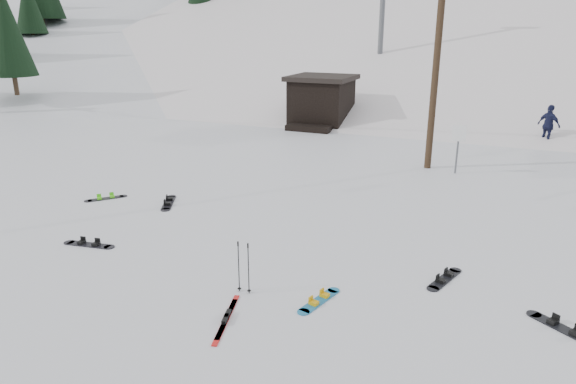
% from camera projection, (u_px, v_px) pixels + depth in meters
% --- Properties ---
extents(ground, '(200.00, 200.00, 0.00)m').
position_uv_depth(ground, '(180.00, 352.00, 8.85)').
color(ground, silver).
rests_on(ground, ground).
extents(ski_slope, '(60.00, 85.24, 65.97)m').
position_uv_depth(ski_slope, '(457.00, 180.00, 60.57)').
color(ski_slope, white).
rests_on(ski_slope, ground).
extents(ridge_left, '(47.54, 95.03, 58.38)m').
position_uv_depth(ridge_left, '(168.00, 156.00, 67.74)').
color(ridge_left, silver).
rests_on(ridge_left, ground).
extents(treeline_left, '(20.00, 64.00, 10.00)m').
position_uv_depth(treeline_left, '(132.00, 77.00, 56.60)').
color(treeline_left, black).
rests_on(treeline_left, ground).
extents(treeline_crest, '(50.00, 6.00, 10.00)m').
position_uv_depth(treeline_crest, '(485.00, 60.00, 83.92)').
color(treeline_crest, black).
rests_on(treeline_crest, ski_slope).
extents(utility_pole, '(2.00, 0.26, 9.00)m').
position_uv_depth(utility_pole, '(438.00, 45.00, 18.87)').
color(utility_pole, '#3A2819').
rests_on(utility_pole, ground).
extents(trail_sign, '(0.50, 0.09, 1.85)m').
position_uv_depth(trail_sign, '(458.00, 140.00, 19.14)').
color(trail_sign, '#595B60').
rests_on(trail_sign, ground).
extents(lift_hut, '(3.40, 4.10, 2.75)m').
position_uv_depth(lift_hut, '(321.00, 101.00, 28.59)').
color(lift_hut, black).
rests_on(lift_hut, ground).
extents(hero_snowboard, '(0.52, 1.30, 0.09)m').
position_uv_depth(hero_snowboard, '(319.00, 300.00, 10.46)').
color(hero_snowboard, '#1A75AC').
rests_on(hero_snowboard, ground).
extents(hero_skis, '(0.58, 1.74, 0.09)m').
position_uv_depth(hero_skis, '(226.00, 318.00, 9.82)').
color(hero_skis, '#AF1211').
rests_on(hero_skis, ground).
extents(ski_poles, '(0.31, 0.08, 1.14)m').
position_uv_depth(ski_poles, '(244.00, 267.00, 10.66)').
color(ski_poles, black).
rests_on(ski_poles, ground).
extents(board_scatter_a, '(1.43, 0.45, 0.10)m').
position_uv_depth(board_scatter_a, '(89.00, 244.00, 13.13)').
color(board_scatter_a, black).
rests_on(board_scatter_a, ground).
extents(board_scatter_b, '(0.87, 1.42, 0.11)m').
position_uv_depth(board_scatter_b, '(169.00, 202.00, 16.22)').
color(board_scatter_b, black).
rests_on(board_scatter_b, ground).
extents(board_scatter_c, '(0.95, 1.09, 0.09)m').
position_uv_depth(board_scatter_c, '(106.00, 198.00, 16.65)').
color(board_scatter_c, black).
rests_on(board_scatter_c, ground).
extents(board_scatter_d, '(1.26, 0.97, 0.10)m').
position_uv_depth(board_scatter_d, '(564.00, 329.00, 9.48)').
color(board_scatter_d, black).
rests_on(board_scatter_d, ground).
extents(board_scatter_f, '(0.61, 1.36, 0.10)m').
position_uv_depth(board_scatter_f, '(445.00, 279.00, 11.35)').
color(board_scatter_f, black).
rests_on(board_scatter_f, ground).
extents(skier_navy, '(1.17, 1.04, 1.90)m').
position_uv_depth(skier_navy, '(549.00, 125.00, 23.80)').
color(skier_navy, '#181B3C').
rests_on(skier_navy, ground).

